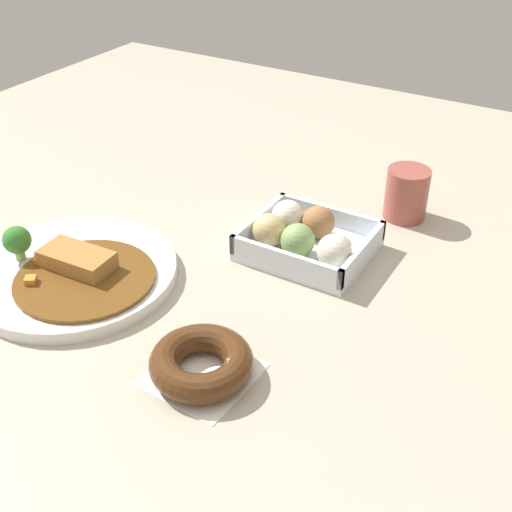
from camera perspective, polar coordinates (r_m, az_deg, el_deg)
The scene contains 5 objects.
ground_plane at distance 1.01m, azimuth -4.65°, elevation 1.01°, with size 1.60×1.60×0.00m, color #B2A893.
curry_plate at distance 0.96m, azimuth -15.49°, elevation -1.27°, with size 0.29×0.29×0.07m.
donut_box at distance 0.97m, azimuth 4.20°, elevation 1.58°, with size 0.18×0.16×0.06m.
chocolate_ring_donut at distance 0.77m, azimuth -4.74°, elevation -9.18°, with size 0.12×0.12×0.04m.
coffee_mug at distance 1.08m, azimuth 12.87°, elevation 5.26°, with size 0.07×0.07×0.08m, color #9E4C42.
Camera 1 is at (0.50, -0.69, 0.54)m, focal length 46.34 mm.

